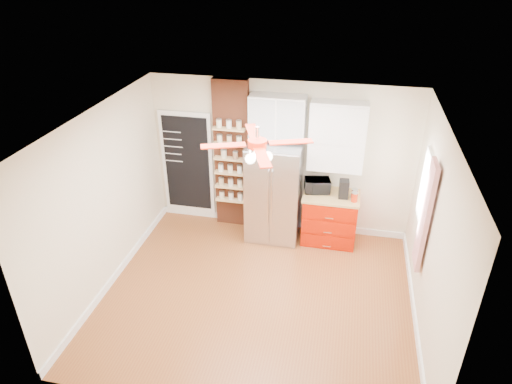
% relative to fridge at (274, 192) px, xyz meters
% --- Properties ---
extents(floor, '(4.50, 4.50, 0.00)m').
position_rel_fridge_xyz_m(floor, '(0.05, -1.63, -0.88)').
color(floor, brown).
rests_on(floor, ground).
extents(ceiling, '(4.50, 4.50, 0.00)m').
position_rel_fridge_xyz_m(ceiling, '(0.05, -1.63, 1.83)').
color(ceiling, white).
rests_on(ceiling, wall_back).
extents(wall_back, '(4.50, 0.02, 2.70)m').
position_rel_fridge_xyz_m(wall_back, '(0.05, 0.37, 0.48)').
color(wall_back, beige).
rests_on(wall_back, floor).
extents(wall_front, '(4.50, 0.02, 2.70)m').
position_rel_fridge_xyz_m(wall_front, '(0.05, -3.63, 0.48)').
color(wall_front, beige).
rests_on(wall_front, floor).
extents(wall_left, '(0.02, 4.00, 2.70)m').
position_rel_fridge_xyz_m(wall_left, '(-2.20, -1.63, 0.48)').
color(wall_left, beige).
rests_on(wall_left, floor).
extents(wall_right, '(0.02, 4.00, 2.70)m').
position_rel_fridge_xyz_m(wall_right, '(2.30, -1.63, 0.48)').
color(wall_right, beige).
rests_on(wall_right, floor).
extents(chalkboard, '(0.95, 0.05, 1.95)m').
position_rel_fridge_xyz_m(chalkboard, '(-1.65, 0.33, 0.23)').
color(chalkboard, white).
rests_on(chalkboard, wall_back).
extents(brick_pillar, '(0.60, 0.16, 2.70)m').
position_rel_fridge_xyz_m(brick_pillar, '(-0.80, 0.29, 0.48)').
color(brick_pillar, brown).
rests_on(brick_pillar, floor).
extents(fridge, '(0.90, 0.70, 1.75)m').
position_rel_fridge_xyz_m(fridge, '(0.00, 0.00, 0.00)').
color(fridge, silver).
rests_on(fridge, floor).
extents(upper_glass_cabinet, '(0.90, 0.35, 0.70)m').
position_rel_fridge_xyz_m(upper_glass_cabinet, '(0.00, 0.20, 1.27)').
color(upper_glass_cabinet, white).
rests_on(upper_glass_cabinet, wall_back).
extents(red_cabinet, '(0.94, 0.64, 0.90)m').
position_rel_fridge_xyz_m(red_cabinet, '(0.97, 0.05, -0.42)').
color(red_cabinet, '#A91300').
rests_on(red_cabinet, floor).
extents(upper_shelf_unit, '(0.90, 0.30, 1.15)m').
position_rel_fridge_xyz_m(upper_shelf_unit, '(0.97, 0.22, 1.00)').
color(upper_shelf_unit, white).
rests_on(upper_shelf_unit, wall_back).
extents(window, '(0.04, 0.75, 1.05)m').
position_rel_fridge_xyz_m(window, '(2.28, -0.73, 0.68)').
color(window, white).
rests_on(window, wall_right).
extents(curtain, '(0.06, 0.40, 1.55)m').
position_rel_fridge_xyz_m(curtain, '(2.23, -1.28, 0.57)').
color(curtain, '#AA161D').
rests_on(curtain, wall_right).
extents(ceiling_fan, '(1.40, 1.40, 0.44)m').
position_rel_fridge_xyz_m(ceiling_fan, '(0.05, -1.63, 1.55)').
color(ceiling_fan, silver).
rests_on(ceiling_fan, ceiling).
extents(toaster_oven, '(0.47, 0.37, 0.23)m').
position_rel_fridge_xyz_m(toaster_oven, '(0.72, 0.12, 0.14)').
color(toaster_oven, black).
rests_on(toaster_oven, red_cabinet).
extents(coffee_maker, '(0.17, 0.19, 0.31)m').
position_rel_fridge_xyz_m(coffee_maker, '(1.16, 0.02, 0.18)').
color(coffee_maker, black).
rests_on(coffee_maker, red_cabinet).
extents(canister_left, '(0.13, 0.13, 0.15)m').
position_rel_fridge_xyz_m(canister_left, '(1.34, -0.09, 0.10)').
color(canister_left, '#AD2209').
rests_on(canister_left, red_cabinet).
extents(canister_right, '(0.12, 0.12, 0.14)m').
position_rel_fridge_xyz_m(canister_right, '(1.34, 0.06, 0.09)').
color(canister_right, '#B3091E').
rests_on(canister_right, red_cabinet).
extents(pantry_jar_oats, '(0.11, 0.11, 0.14)m').
position_rel_fridge_xyz_m(pantry_jar_oats, '(-0.90, 0.14, 0.57)').
color(pantry_jar_oats, beige).
rests_on(pantry_jar_oats, brick_pillar).
extents(pantry_jar_beans, '(0.09, 0.09, 0.13)m').
position_rel_fridge_xyz_m(pantry_jar_beans, '(-0.69, 0.12, 0.56)').
color(pantry_jar_beans, '#8A6346').
rests_on(pantry_jar_beans, brick_pillar).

